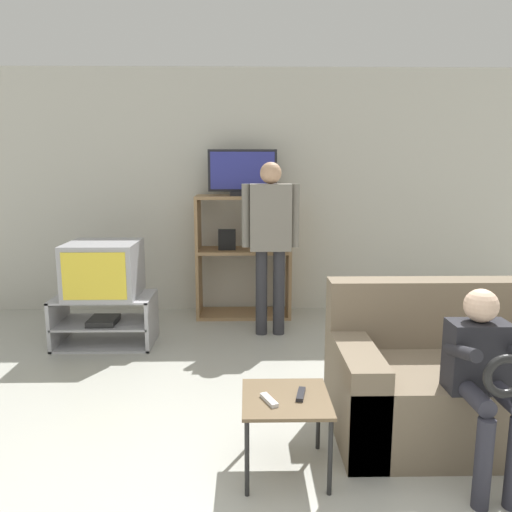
{
  "coord_description": "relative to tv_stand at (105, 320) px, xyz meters",
  "views": [
    {
      "loc": [
        -0.16,
        -1.82,
        1.6
      ],
      "look_at": [
        -0.09,
        1.99,
        0.9
      ],
      "focal_mm": 35.0,
      "sensor_mm": 36.0,
      "label": 1
    }
  ],
  "objects": [
    {
      "name": "media_shelf",
      "position": [
        1.24,
        0.85,
        0.43
      ],
      "size": [
        0.99,
        0.42,
        1.29
      ],
      "color": "#9E7A51",
      "rests_on": "ground_plane"
    },
    {
      "name": "couch",
      "position": [
        2.57,
        -1.53,
        0.08
      ],
      "size": [
        1.55,
        0.84,
        0.88
      ],
      "color": "#756651",
      "rests_on": "ground_plane"
    },
    {
      "name": "snack_table",
      "position": [
        1.48,
        -1.93,
        0.14
      ],
      "size": [
        0.45,
        0.45,
        0.42
      ],
      "color": "brown",
      "rests_on": "ground_plane"
    },
    {
      "name": "remote_control_black",
      "position": [
        1.55,
        -1.92,
        0.21
      ],
      "size": [
        0.07,
        0.15,
        0.02
      ],
      "primitive_type": "cube",
      "rotation": [
        0.0,
        0.0,
        -0.21
      ],
      "color": "#232328",
      "rests_on": "snack_table"
    },
    {
      "name": "television_main",
      "position": [
        0.01,
        0.01,
        0.47
      ],
      "size": [
        0.61,
        0.58,
        0.48
      ],
      "color": "#9E9EA3",
      "rests_on": "tv_stand"
    },
    {
      "name": "wall_back",
      "position": [
        1.44,
        1.13,
        1.08
      ],
      "size": [
        6.4,
        0.06,
        2.6
      ],
      "color": "beige",
      "rests_on": "ground_plane"
    },
    {
      "name": "television_flat",
      "position": [
        1.23,
        0.85,
        1.29
      ],
      "size": [
        0.71,
        0.2,
        0.47
      ],
      "color": "black",
      "rests_on": "media_shelf"
    },
    {
      "name": "person_seated_child",
      "position": [
        2.45,
        -2.02,
        0.37
      ],
      "size": [
        0.33,
        0.43,
        0.99
      ],
      "color": "#2D2D38",
      "rests_on": "ground_plane"
    },
    {
      "name": "remote_control_white",
      "position": [
        1.39,
        -1.98,
        0.21
      ],
      "size": [
        0.09,
        0.15,
        0.02
      ],
      "primitive_type": "cube",
      "rotation": [
        0.0,
        0.0,
        0.4
      ],
      "color": "silver",
      "rests_on": "snack_table"
    },
    {
      "name": "person_standing_adult",
      "position": [
        1.49,
        0.25,
        0.76
      ],
      "size": [
        0.53,
        0.2,
        1.62
      ],
      "color": "#2D2D33",
      "rests_on": "ground_plane"
    },
    {
      "name": "tv_stand",
      "position": [
        0.0,
        0.0,
        0.0
      ],
      "size": [
        0.87,
        0.5,
        0.45
      ],
      "color": "#A8A8AD",
      "rests_on": "ground_plane"
    }
  ]
}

